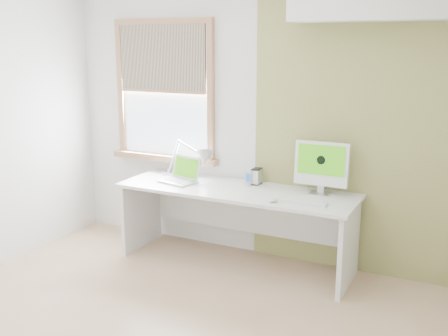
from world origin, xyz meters
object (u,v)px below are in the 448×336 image
Objects in this scene: desk at (239,208)px; imac at (322,165)px; external_drive at (257,176)px; desk_lamp at (198,160)px; laptop at (182,176)px.

imac reaches higher than desk.
imac is at bearing -4.60° from external_drive.
external_drive is at bearing 175.40° from imac.
desk_lamp is (-0.49, 0.11, 0.39)m from desk.
imac is at bearing 9.78° from desk.
imac is (0.73, 0.13, 0.45)m from desk.
imac is (1.31, 0.18, 0.20)m from laptop.
desk is at bearing -13.06° from desk_lamp.
external_drive is at bearing 6.03° from desk_lamp.
desk is 0.87m from imac.
desk is at bearing -119.91° from external_drive.
external_drive is at bearing 18.66° from laptop.
laptop is at bearing -172.23° from imac.
desk_lamp reaches higher than laptop.
desk_lamp is 1.23m from imac.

